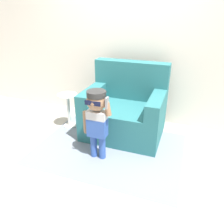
% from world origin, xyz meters
% --- Properties ---
extents(ground_plane, '(10.00, 10.00, 0.00)m').
position_xyz_m(ground_plane, '(0.00, 0.00, 0.00)').
color(ground_plane, '#ADA89E').
extents(wall_back, '(10.00, 0.05, 2.60)m').
position_xyz_m(wall_back, '(0.00, 0.69, 1.30)').
color(wall_back, silver).
rests_on(wall_back, ground_plane).
extents(armchair, '(1.10, 0.87, 1.03)m').
position_xyz_m(armchair, '(0.15, 0.12, 0.36)').
color(armchair, '#286B70').
rests_on(armchair, ground_plane).
extents(person_child, '(0.36, 0.27, 0.89)m').
position_xyz_m(person_child, '(0.01, -0.59, 0.59)').
color(person_child, '#3356AD').
rests_on(person_child, ground_plane).
extents(side_table, '(0.29, 0.29, 0.55)m').
position_xyz_m(side_table, '(-0.74, -0.00, 0.33)').
color(side_table, white).
rests_on(side_table, ground_plane).
extents(rug, '(1.91, 1.40, 0.01)m').
position_xyz_m(rug, '(0.08, -0.37, 0.00)').
color(rug, gray).
rests_on(rug, ground_plane).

